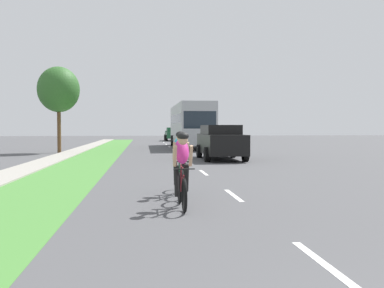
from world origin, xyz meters
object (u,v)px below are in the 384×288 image
(bus_silver, at_px, (190,124))
(suv_black, at_px, (221,141))
(cyclist_trailing, at_px, (180,162))
(pickup_dark_green, at_px, (174,134))
(street_tree_near, at_px, (59,90))
(cyclist_lead, at_px, (182,169))

(bus_silver, bearing_deg, suv_black, -89.17)
(suv_black, height_order, bus_silver, bus_silver)
(cyclist_trailing, distance_m, bus_silver, 23.63)
(bus_silver, xyz_separation_m, pickup_dark_green, (-0.12, 17.08, -1.15))
(suv_black, relative_size, bus_silver, 0.41)
(bus_silver, height_order, pickup_dark_green, bus_silver)
(bus_silver, relative_size, street_tree_near, 2.07)
(cyclist_trailing, bearing_deg, cyclist_lead, -93.64)
(pickup_dark_green, bearing_deg, cyclist_trailing, -93.95)
(cyclist_trailing, distance_m, street_tree_near, 18.98)
(cyclist_lead, distance_m, suv_black, 13.07)
(cyclist_lead, bearing_deg, suv_black, 75.80)
(cyclist_lead, height_order, pickup_dark_green, pickup_dark_green)
(cyclist_trailing, relative_size, street_tree_near, 0.31)
(cyclist_lead, xyz_separation_m, pickup_dark_green, (2.91, 42.23, 0.02))
(bus_silver, bearing_deg, street_tree_near, -147.81)
(cyclist_trailing, height_order, suv_black, suv_black)
(bus_silver, distance_m, street_tree_near, 11.20)
(pickup_dark_green, bearing_deg, suv_black, -89.42)
(cyclist_lead, height_order, bus_silver, bus_silver)
(suv_black, distance_m, pickup_dark_green, 29.56)
(cyclist_lead, distance_m, pickup_dark_green, 42.33)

